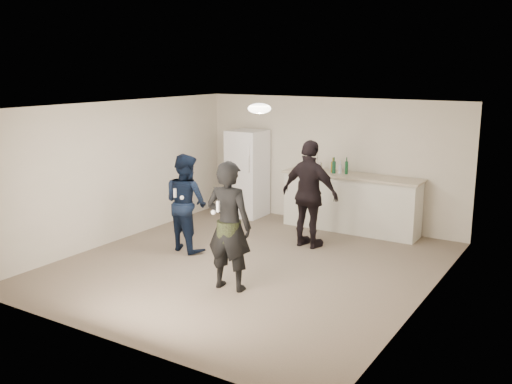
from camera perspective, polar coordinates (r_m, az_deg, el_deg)
The scene contains 21 objects.
floor at distance 9.13m, azimuth -0.67°, elevation -7.30°, with size 6.00×6.00×0.00m, color #6B5B4C.
ceiling at distance 8.61m, azimuth -0.71°, elevation 8.56°, with size 6.00×6.00×0.00m, color silver.
wall_back at distance 11.38m, azimuth 7.45°, elevation 3.08°, with size 6.00×6.00×0.00m, color beige.
wall_front at distance 6.53m, azimuth -14.99°, elevation -4.30°, with size 6.00×6.00×0.00m, color beige.
wall_left at distance 10.49m, azimuth -13.47°, elevation 2.04°, with size 6.00×6.00×0.00m, color beige.
wall_right at distance 7.70m, azimuth 16.86°, elevation -1.87°, with size 6.00×6.00×0.00m, color beige.
counter at distance 11.00m, azimuth 9.44°, elevation -1.17°, with size 2.60×0.56×1.05m, color silver.
counter_top at distance 10.89m, azimuth 9.54°, elevation 1.62°, with size 2.68×0.64×0.04m, color beige.
fridge at distance 11.90m, azimuth -0.87°, elevation 1.87°, with size 0.70×0.70×1.80m, color white.
fridge_handle at distance 11.37m, azimuth -0.69°, elevation 3.43°, with size 0.02×0.02×0.60m, color silver.
ceiling_dome at distance 8.87m, azimuth 0.34°, elevation 8.35°, with size 0.36×0.36×0.16m, color white.
shaker at distance 11.17m, azimuth 6.44°, elevation 2.53°, with size 0.08×0.08×0.17m, color silver.
man at distance 9.72m, azimuth -7.02°, elevation -1.05°, with size 0.81×0.63×1.66m, color #0D1D39.
woman at distance 7.93m, azimuth -2.73°, elevation -3.41°, with size 0.67×0.44×1.84m, color black.
camo_shorts at distance 7.95m, azimuth -2.72°, elevation -3.89°, with size 0.34×0.34×0.28m, color #2A3819.
spectator at distance 9.83m, azimuth 5.41°, elevation -0.24°, with size 1.10×0.46×1.87m, color black.
remote_man at distance 9.46m, azimuth -8.11°, elevation -0.10°, with size 0.04×0.04×0.15m, color white.
nunchuk_man at distance 9.42m, azimuth -7.42°, elevation -0.56°, with size 0.07×0.07×0.07m, color white.
remote_woman at distance 7.64m, azimuth -3.82°, elevation -1.46°, with size 0.04×0.04×0.15m, color silver.
nunchuk_woman at distance 7.75m, azimuth -4.28°, elevation -2.04°, with size 0.07×0.07×0.07m, color white.
bottle_cluster at distance 11.01m, azimuth 7.46°, elevation 2.50°, with size 0.82×0.15×0.24m.
Camera 1 is at (4.61, -7.25, 3.09)m, focal length 40.00 mm.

